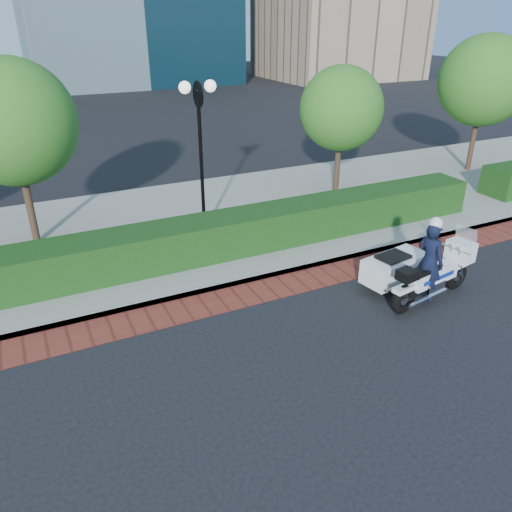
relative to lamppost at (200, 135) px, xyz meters
name	(u,v)px	position (x,y,z in m)	size (l,w,h in m)	color
ground	(250,335)	(-1.00, -5.20, -2.96)	(120.00, 120.00, 0.00)	black
brick_strip	(222,301)	(-1.00, -3.70, -2.95)	(60.00, 1.00, 0.01)	maroon
sidewalk	(164,229)	(-1.00, 0.80, -2.88)	(60.00, 8.00, 0.15)	gray
hedge_main	(189,241)	(-1.00, -1.60, -2.31)	(18.00, 1.20, 1.00)	black
lamppost	(200,135)	(0.00, 0.00, 0.00)	(1.02, 0.70, 4.21)	black
tree_b	(12,123)	(-4.50, 1.30, 0.48)	(3.20, 3.20, 4.89)	#332319
tree_c	(341,109)	(5.50, 1.30, 0.09)	(2.80, 2.80, 4.30)	#332319
tree_d	(484,81)	(12.00, 1.30, 0.65)	(3.40, 3.40, 5.16)	#332319
police_motorcycle	(417,268)	(3.11, -5.39, -2.25)	(2.56, 1.83, 2.08)	black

